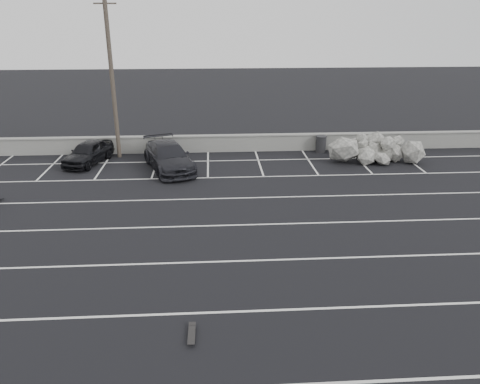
{
  "coord_description": "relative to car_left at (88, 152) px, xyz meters",
  "views": [
    {
      "loc": [
        1.26,
        -14.61,
        8.33
      ],
      "look_at": [
        2.42,
        4.23,
        1.0
      ],
      "focal_mm": 35.0,
      "sensor_mm": 36.0,
      "label": 1
    }
  ],
  "objects": [
    {
      "name": "utility_pole",
      "position": [
        1.54,
        1.2,
        4.06
      ],
      "size": [
        1.24,
        0.25,
        9.33
      ],
      "color": "#4C4238",
      "rests_on": "ground"
    },
    {
      "name": "ground",
      "position": [
        5.93,
        -12.0,
        -0.66
      ],
      "size": [
        120.0,
        120.0,
        0.0
      ],
      "primitive_type": "plane",
      "color": "black",
      "rests_on": "ground"
    },
    {
      "name": "stall_lines",
      "position": [
        5.85,
        -7.59,
        -0.66
      ],
      "size": [
        36.0,
        20.05,
        0.01
      ],
      "color": "silver",
      "rests_on": "ground"
    },
    {
      "name": "riprap_pile",
      "position": [
        16.7,
        -0.48,
        -0.1
      ],
      "size": [
        5.73,
        3.18,
        1.42
      ],
      "color": "#A8A69D",
      "rests_on": "ground"
    },
    {
      "name": "trash_bin",
      "position": [
        14.01,
        1.4,
        -0.12
      ],
      "size": [
        0.71,
        0.71,
        1.06
      ],
      "rotation": [
        0.0,
        0.0,
        0.02
      ],
      "color": "#242426",
      "rests_on": "ground"
    },
    {
      "name": "car_right",
      "position": [
        4.77,
        -1.41,
        0.08
      ],
      "size": [
        3.62,
        5.49,
        1.48
      ],
      "primitive_type": "imported",
      "rotation": [
        0.0,
        0.0,
        0.33
      ],
      "color": "black",
      "rests_on": "ground"
    },
    {
      "name": "skateboard",
      "position": [
        6.52,
        -16.05,
        -0.59
      ],
      "size": [
        0.22,
        0.78,
        0.09
      ],
      "rotation": [
        0.0,
        0.0,
        -0.01
      ],
      "color": "black",
      "rests_on": "ground"
    },
    {
      "name": "seawall",
      "position": [
        5.93,
        2.0,
        -0.11
      ],
      "size": [
        50.0,
        0.45,
        1.06
      ],
      "color": "gray",
      "rests_on": "ground"
    },
    {
      "name": "car_left",
      "position": [
        0.0,
        0.0,
        0.0
      ],
      "size": [
        2.66,
        4.17,
        1.32
      ],
      "primitive_type": "imported",
      "rotation": [
        0.0,
        0.0,
        -0.31
      ],
      "color": "black",
      "rests_on": "ground"
    }
  ]
}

